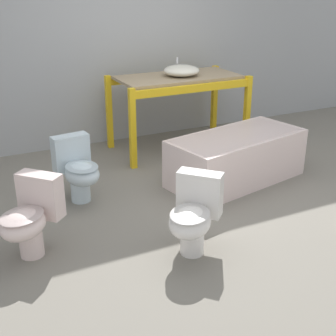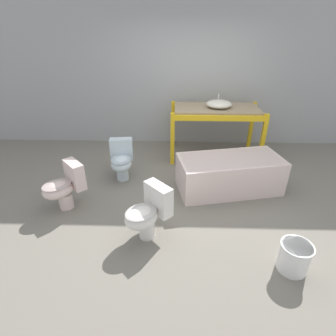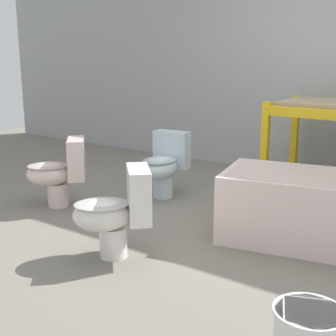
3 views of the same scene
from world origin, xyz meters
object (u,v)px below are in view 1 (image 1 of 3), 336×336
object	(u,v)px
sink_basin	(182,71)
toilet_far	(78,169)
toilet_near	(30,217)
bathtub_main	(237,155)
toilet_extra	(193,215)

from	to	relation	value
sink_basin	toilet_far	world-z (taller)	sink_basin
toilet_near	toilet_far	xyz separation A→B (m)	(0.63, 0.82, 0.00)
bathtub_main	toilet_near	size ratio (longest dim) A/B	2.54
bathtub_main	toilet_far	xyz separation A→B (m)	(-1.71, 0.28, 0.03)
bathtub_main	toilet_far	size ratio (longest dim) A/B	2.54
toilet_near	toilet_extra	world-z (taller)	same
sink_basin	toilet_extra	size ratio (longest dim) A/B	0.70
toilet_near	toilet_far	distance (m)	1.03
sink_basin	toilet_near	world-z (taller)	sink_basin
toilet_near	toilet_extra	bearing A→B (deg)	22.00
sink_basin	bathtub_main	world-z (taller)	sink_basin
bathtub_main	toilet_extra	world-z (taller)	toilet_extra
bathtub_main	toilet_extra	size ratio (longest dim) A/B	2.54
bathtub_main	sink_basin	bearing A→B (deg)	80.52
bathtub_main	toilet_extra	bearing A→B (deg)	-148.49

